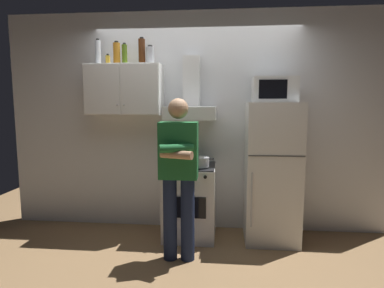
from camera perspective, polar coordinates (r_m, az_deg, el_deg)
The scene contains 15 objects.
ground_plane at distance 3.88m, azimuth 0.00°, elevation -17.10°, with size 7.00×7.00×0.00m, color olive.
back_wall_tiled at distance 4.14m, azimuth 0.81°, elevation 3.79°, with size 4.80×0.10×2.70m, color white.
upper_cabinet at distance 4.07m, azimuth -11.61°, elevation 9.22°, with size 0.90×0.37×0.60m.
stove_oven at distance 3.96m, azimuth -0.37°, elevation -9.87°, with size 0.60×0.62×0.87m.
range_hood at distance 3.91m, azimuth -0.19°, elevation 7.22°, with size 0.60×0.44×0.75m.
refrigerator at distance 3.89m, azimuth 13.72°, elevation -4.82°, with size 0.60×0.62×1.60m.
microwave at distance 3.83m, azimuth 14.11°, elevation 9.14°, with size 0.48×0.37×0.28m.
person_standing at distance 3.27m, azimuth -2.36°, elevation -5.11°, with size 0.38×0.33×1.64m.
cooking_pot at distance 3.72m, azimuth 1.42°, elevation -3.14°, with size 0.31×0.21×0.11m.
bottle_vodka_clear at distance 4.23m, azimuth -16.02°, elevation 15.07°, with size 0.07×0.07×0.30m.
bottle_liquor_amber at distance 4.11m, azimuth -12.96°, elevation 15.13°, with size 0.08×0.08×0.26m.
bottle_rum_dark at distance 4.08m, azimuth -8.72°, elevation 15.63°, with size 0.08×0.08×0.31m.
bottle_olive_oil at distance 4.09m, azimuth -11.65°, elevation 15.06°, with size 0.06×0.06×0.24m.
bottle_spice_jar at distance 4.18m, azimuth -14.44°, elevation 13.99°, with size 0.05×0.05×0.13m.
bottle_canister_steel at distance 4.03m, azimuth -7.30°, elevation 15.06°, with size 0.10×0.10×0.22m.
Camera 1 is at (0.35, -3.52, 1.60)m, focal length 30.66 mm.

